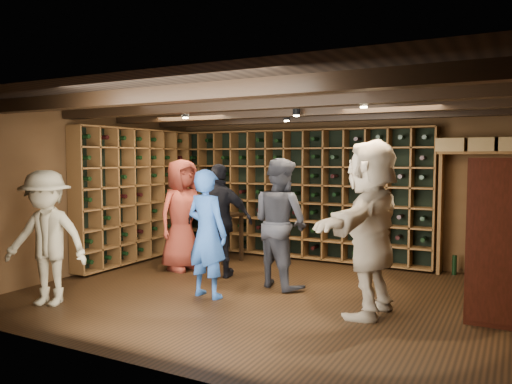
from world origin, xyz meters
The scene contains 13 objects.
ground centered at (0.00, 0.00, 0.00)m, with size 6.00×6.00×0.00m, color black.
room_shell centered at (0.00, 0.05, 2.42)m, with size 6.00×6.00×6.00m.
wine_rack_back centered at (-0.52, 2.33, 1.15)m, with size 4.65×0.30×2.20m.
wine_rack_left centered at (-2.83, 0.82, 1.15)m, with size 0.30×2.65×2.20m.
crate_shelf centered at (2.41, 2.32, 1.57)m, with size 1.20×0.32×2.07m.
display_cabinet centered at (2.71, 0.20, 0.86)m, with size 0.55×0.50×1.75m.
man_blue_shirt centered at (-0.56, -0.44, 0.82)m, with size 0.60×0.39×1.63m, color navy.
man_grey_suit centered at (0.05, 0.45, 0.89)m, with size 0.86×0.67×1.77m, color black.
guest_red_floral centered at (-1.77, 0.68, 0.88)m, with size 0.86×0.56×1.75m, color maroon.
guest_woman_black centered at (-0.98, 0.54, 0.85)m, with size 0.99×0.41×1.69m, color black.
guest_khaki centered at (-2.09, -1.62, 0.82)m, with size 1.05×0.61×1.63m, color #998C6A.
guest_beige centered at (1.46, -0.18, 0.99)m, with size 1.84×0.59×1.99m, color tan.
tasting_table centered at (-1.82, 1.57, 0.74)m, with size 1.18×0.75×1.11m.
Camera 1 is at (2.92, -5.71, 1.79)m, focal length 35.00 mm.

